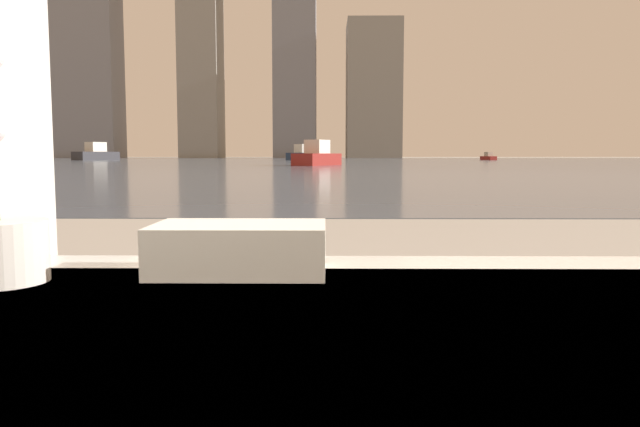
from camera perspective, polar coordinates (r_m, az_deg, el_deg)
towel_stack at (r=1.03m, az=-7.35°, el=-3.16°), size 0.28×0.18×0.08m
harbor_water at (r=62.04m, az=0.74°, el=4.79°), size 180.00×110.00×0.01m
harbor_boat_0 at (r=78.75m, az=15.14°, el=5.00°), size 1.50×2.74×0.97m
harbor_boat_1 at (r=71.88m, az=-1.60°, el=5.40°), size 4.11×5.08×1.85m
harbor_boat_3 at (r=80.12m, az=-19.80°, el=5.16°), size 4.39×6.00×2.15m
harbor_boat_5 at (r=40.09m, az=-0.26°, el=5.25°), size 3.20×4.56×1.63m
skyline_tower_0 at (r=128.52m, az=-20.78°, el=15.48°), size 12.34×7.83×47.73m
skyline_tower_2 at (r=120.86m, az=-2.32°, el=17.51°), size 7.83×8.14×51.95m
skyline_tower_3 at (r=118.93m, az=4.87°, el=11.11°), size 9.88×11.63×24.96m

